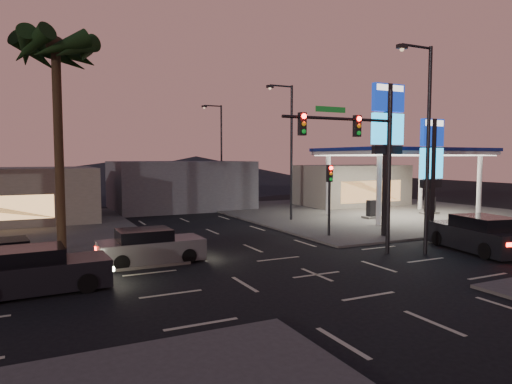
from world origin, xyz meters
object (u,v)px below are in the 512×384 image
car_lane_a_front (35,271)px  gas_station (403,153)px  traffic_signal_mast (361,147)px  car_lane_b_front (150,247)px  pylon_sign_tall (388,129)px  pylon_sign_short (431,159)px  car_lane_b_mid (5,258)px  suv_station (480,235)px

car_lane_a_front → gas_station: bearing=20.3°
traffic_signal_mast → car_lane_a_front: size_ratio=1.60×
traffic_signal_mast → car_lane_b_front: size_ratio=1.68×
pylon_sign_tall → pylon_sign_short: pylon_sign_tall is taller
car_lane_b_mid → suv_station: size_ratio=0.78×
pylon_sign_tall → suv_station: (1.48, -5.20, -5.55)m
suv_station → car_lane_a_front: bearing=174.3°
suv_station → traffic_signal_mast: bearing=164.8°
suv_station → pylon_sign_short: bearing=76.4°
traffic_signal_mast → car_lane_b_front: traffic_signal_mast is taller
car_lane_b_front → pylon_sign_tall: bearing=1.7°
pylon_sign_tall → suv_station: pylon_sign_tall is taller
pylon_sign_tall → traffic_signal_mast: bearing=-143.5°
gas_station → pylon_sign_short: pylon_sign_short is taller
suv_station → pylon_sign_tall: bearing=105.9°
gas_station → car_lane_a_front: (-26.21, -9.69, -4.34)m
pylon_sign_tall → car_lane_b_mid: 20.61m
pylon_sign_short → car_lane_b_front: (-16.57, 0.58, -3.94)m
gas_station → car_lane_b_front: gas_station is taller
traffic_signal_mast → car_lane_a_front: traffic_signal_mast is taller
car_lane_a_front → suv_station: bearing=-5.7°
car_lane_b_mid → suv_station: (21.28, -5.28, 0.19)m
pylon_sign_tall → car_lane_b_front: (-14.07, -0.42, -5.68)m
gas_station → suv_station: bearing=-117.2°
car_lane_a_front → car_lane_b_mid: size_ratio=1.11×
traffic_signal_mast → car_lane_b_front: 10.81m
traffic_signal_mast → car_lane_b_mid: 16.14m
pylon_sign_tall → pylon_sign_short: bearing=-21.8°
pylon_sign_short → car_lane_b_mid: bearing=177.2°
gas_station → car_lane_b_mid: bearing=-166.8°
gas_station → car_lane_b_mid: size_ratio=2.71×
gas_station → car_lane_a_front: 28.28m
car_lane_a_front → car_lane_b_front: 5.41m
gas_station → car_lane_b_mid: 28.39m
car_lane_a_front → pylon_sign_short: bearing=5.9°
traffic_signal_mast → car_lane_b_front: (-9.33, 3.10, -4.51)m
gas_station → pylon_sign_tall: 10.01m
pylon_sign_short → pylon_sign_tall: bearing=158.2°
traffic_signal_mast → suv_station: traffic_signal_mast is taller
car_lane_b_mid → suv_station: bearing=-13.9°
gas_station → pylon_sign_short: bearing=-123.7°
pylon_sign_short → traffic_signal_mast: (-7.24, -2.51, 0.57)m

